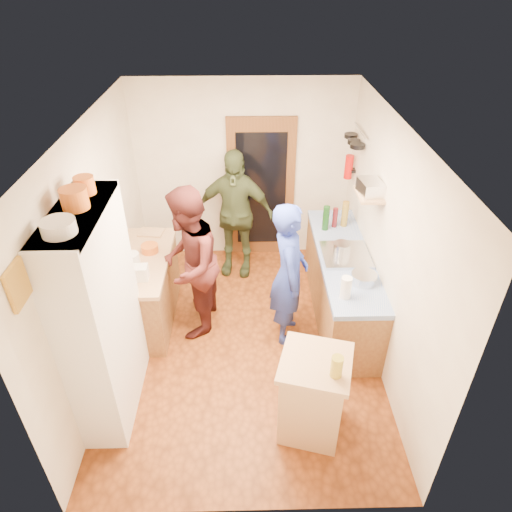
{
  "coord_description": "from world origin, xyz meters",
  "views": [
    {
      "loc": [
        0.05,
        -3.99,
        3.88
      ],
      "look_at": [
        0.14,
        0.15,
        1.12
      ],
      "focal_mm": 32.0,
      "sensor_mm": 36.0,
      "label": 1
    }
  ],
  "objects_px": {
    "person_hob": "(292,276)",
    "person_back": "(235,214)",
    "right_counter_base": "(341,286)",
    "hutch_body": "(101,317)",
    "island_base": "(312,397)",
    "person_left": "(192,262)"
  },
  "relations": [
    {
      "from": "person_hob",
      "to": "person_back",
      "type": "relative_size",
      "value": 0.96
    },
    {
      "from": "right_counter_base",
      "to": "hutch_body",
      "type": "bearing_deg",
      "value": -152.53
    },
    {
      "from": "hutch_body",
      "to": "person_hob",
      "type": "bearing_deg",
      "value": 26.36
    },
    {
      "from": "island_base",
      "to": "person_left",
      "type": "xyz_separation_m",
      "value": [
        -1.22,
        1.52,
        0.5
      ]
    },
    {
      "from": "right_counter_base",
      "to": "person_back",
      "type": "relative_size",
      "value": 1.2
    },
    {
      "from": "person_back",
      "to": "person_left",
      "type": "bearing_deg",
      "value": -101.93
    },
    {
      "from": "person_left",
      "to": "person_back",
      "type": "xyz_separation_m",
      "value": [
        0.47,
        1.16,
        -0.01
      ]
    },
    {
      "from": "person_left",
      "to": "person_back",
      "type": "relative_size",
      "value": 1.02
    },
    {
      "from": "hutch_body",
      "to": "right_counter_base",
      "type": "height_order",
      "value": "hutch_body"
    },
    {
      "from": "island_base",
      "to": "person_back",
      "type": "bearing_deg",
      "value": 105.62
    },
    {
      "from": "person_back",
      "to": "island_base",
      "type": "bearing_deg",
      "value": -64.08
    },
    {
      "from": "hutch_body",
      "to": "person_hob",
      "type": "distance_m",
      "value": 2.06
    },
    {
      "from": "hutch_body",
      "to": "person_left",
      "type": "distance_m",
      "value": 1.34
    },
    {
      "from": "island_base",
      "to": "person_back",
      "type": "xyz_separation_m",
      "value": [
        -0.75,
        2.68,
        0.49
      ]
    },
    {
      "from": "person_left",
      "to": "person_back",
      "type": "distance_m",
      "value": 1.25
    },
    {
      "from": "hutch_body",
      "to": "person_hob",
      "type": "relative_size",
      "value": 1.25
    },
    {
      "from": "right_counter_base",
      "to": "person_back",
      "type": "bearing_deg",
      "value": 143.05
    },
    {
      "from": "person_hob",
      "to": "person_left",
      "type": "distance_m",
      "value": 1.15
    },
    {
      "from": "hutch_body",
      "to": "person_back",
      "type": "distance_m",
      "value": 2.58
    },
    {
      "from": "hutch_body",
      "to": "right_counter_base",
      "type": "relative_size",
      "value": 1.0
    },
    {
      "from": "hutch_body",
      "to": "person_left",
      "type": "xyz_separation_m",
      "value": [
        0.71,
        1.13,
        -0.17
      ]
    },
    {
      "from": "island_base",
      "to": "right_counter_base",
      "type": "bearing_deg",
      "value": 71.61
    }
  ]
}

